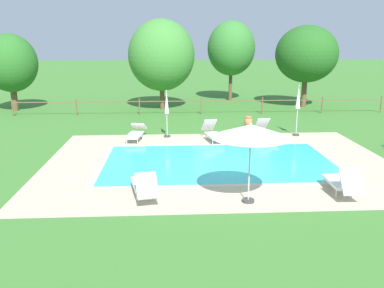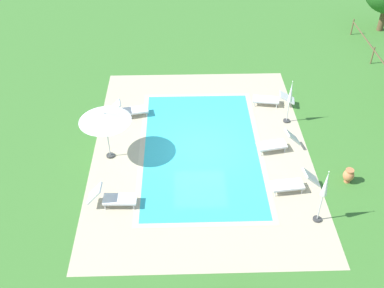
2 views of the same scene
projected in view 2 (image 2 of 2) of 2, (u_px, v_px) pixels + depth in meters
ground_plane at (201, 149)px, 20.45m from camera, size 160.00×160.00×0.00m
pool_deck_paving at (201, 149)px, 20.45m from camera, size 13.21×9.58×0.01m
swimming_pool_water at (201, 149)px, 20.45m from camera, size 8.69×5.05×0.01m
pool_coping_rim at (201, 149)px, 20.45m from camera, size 9.17×5.53×0.01m
sun_lounger_north_near_steps at (278, 143)px, 20.18m from camera, size 0.94×2.00×0.93m
sun_lounger_north_mid at (129, 110)px, 22.21m from camera, size 0.96×2.03×0.90m
sun_lounger_north_far at (294, 183)px, 18.19m from camera, size 0.82×2.00×0.91m
sun_lounger_north_end at (113, 198)px, 17.53m from camera, size 0.65×1.89×0.97m
sun_lounger_south_near_corner at (272, 99)px, 22.99m from camera, size 0.90×2.14×0.72m
patio_umbrella_open_foreground at (105, 117)px, 18.75m from camera, size 2.19×2.19×2.35m
patio_umbrella_closed_row_west at (290, 97)px, 21.20m from camera, size 0.32×0.32×2.27m
patio_umbrella_closed_row_mid_west at (325, 189)px, 16.15m from camera, size 0.32×0.32×2.48m
terracotta_urn_near_fence at (349, 175)px, 18.58m from camera, size 0.45×0.45×0.65m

